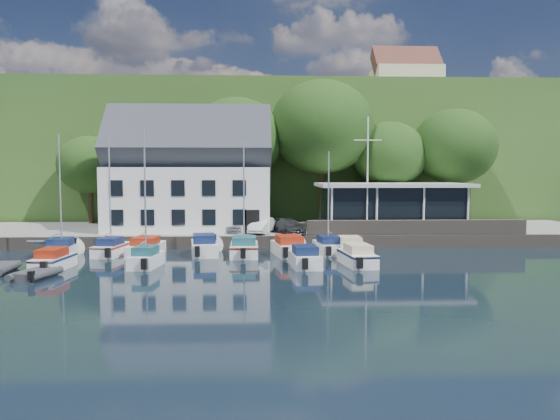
# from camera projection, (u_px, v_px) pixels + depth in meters

# --- Properties ---
(ground) EXTENTS (180.00, 180.00, 0.00)m
(ground) POSITION_uv_depth(u_px,v_px,m) (275.00, 274.00, 32.71)
(ground) COLOR black
(ground) RESTS_ON ground
(quay) EXTENTS (60.00, 13.00, 1.00)m
(quay) POSITION_uv_depth(u_px,v_px,m) (268.00, 233.00, 50.11)
(quay) COLOR gray
(quay) RESTS_ON ground
(quay_face) EXTENTS (60.00, 0.30, 1.00)m
(quay_face) POSITION_uv_depth(u_px,v_px,m) (270.00, 242.00, 43.63)
(quay_face) COLOR #5C534A
(quay_face) RESTS_ON ground
(hillside) EXTENTS (160.00, 75.00, 16.00)m
(hillside) POSITION_uv_depth(u_px,v_px,m) (263.00, 161.00, 93.92)
(hillside) COLOR #2A4D1D
(hillside) RESTS_ON ground
(field_patch) EXTENTS (50.00, 30.00, 0.30)m
(field_patch) POSITION_uv_depth(u_px,v_px,m) (305.00, 118.00, 101.67)
(field_patch) COLOR brown
(field_patch) RESTS_ON hillside
(farmhouse) EXTENTS (10.40, 7.00, 8.20)m
(farmhouse) POSITION_uv_depth(u_px,v_px,m) (406.00, 81.00, 84.05)
(farmhouse) COLOR beige
(farmhouse) RESTS_ON hillside
(harbor_building) EXTENTS (14.40, 8.20, 8.70)m
(harbor_building) POSITION_uv_depth(u_px,v_px,m) (190.00, 180.00, 48.47)
(harbor_building) COLOR white
(harbor_building) RESTS_ON quay
(club_pavilion) EXTENTS (13.20, 7.20, 4.10)m
(club_pavilion) POSITION_uv_depth(u_px,v_px,m) (391.00, 206.00, 48.91)
(club_pavilion) COLOR black
(club_pavilion) RESTS_ON quay
(seawall) EXTENTS (18.00, 0.50, 1.20)m
(seawall) POSITION_uv_depth(u_px,v_px,m) (417.00, 227.00, 44.47)
(seawall) COLOR #5C534A
(seawall) RESTS_ON quay
(gangway) EXTENTS (1.20, 6.00, 1.40)m
(gangway) POSITION_uv_depth(u_px,v_px,m) (52.00, 253.00, 40.96)
(gangway) COLOR silver
(gangway) RESTS_ON ground
(car_silver) EXTENTS (1.61, 3.50, 1.16)m
(car_silver) POSITION_uv_depth(u_px,v_px,m) (233.00, 225.00, 46.30)
(car_silver) COLOR #ADAEB2
(car_silver) RESTS_ON quay
(car_white) EXTENTS (2.50, 4.15, 1.29)m
(car_white) POSITION_uv_depth(u_px,v_px,m) (262.00, 225.00, 45.54)
(car_white) COLOR silver
(car_white) RESTS_ON quay
(car_dgrey) EXTENTS (2.83, 4.42, 1.19)m
(car_dgrey) POSITION_uv_depth(u_px,v_px,m) (290.00, 227.00, 45.15)
(car_dgrey) COLOR #292A2E
(car_dgrey) RESTS_ON quay
(car_blue) EXTENTS (1.95, 3.63, 1.18)m
(car_blue) POSITION_uv_depth(u_px,v_px,m) (322.00, 225.00, 46.37)
(car_blue) COLOR navy
(car_blue) RESTS_ON quay
(flagpole) EXTENTS (2.32, 0.20, 9.68)m
(flagpole) POSITION_uv_depth(u_px,v_px,m) (367.00, 175.00, 45.45)
(flagpole) COLOR white
(flagpole) RESTS_ON quay
(tree_0) EXTENTS (6.35, 6.35, 8.68)m
(tree_0) POSITION_uv_depth(u_px,v_px,m) (90.00, 180.00, 54.02)
(tree_0) COLOR #14330F
(tree_0) RESTS_ON quay
(tree_1) EXTENTS (6.46, 6.46, 8.83)m
(tree_1) POSITION_uv_depth(u_px,v_px,m) (134.00, 179.00, 54.22)
(tree_1) COLOR #14330F
(tree_1) RESTS_ON quay
(tree_2) EXTENTS (9.07, 9.07, 12.40)m
(tree_2) POSITION_uv_depth(u_px,v_px,m) (237.00, 161.00, 53.50)
(tree_2) COLOR #14330F
(tree_2) RESTS_ON quay
(tree_3) EXTENTS (10.40, 10.40, 14.21)m
(tree_3) POSITION_uv_depth(u_px,v_px,m) (322.00, 152.00, 54.21)
(tree_3) COLOR #14330F
(tree_3) RESTS_ON quay
(tree_4) EXTENTS (7.40, 7.40, 10.12)m
(tree_4) POSITION_uv_depth(u_px,v_px,m) (389.00, 172.00, 54.44)
(tree_4) COLOR #14330F
(tree_4) RESTS_ON quay
(tree_5) EXTENTS (8.33, 8.33, 11.38)m
(tree_5) POSITION_uv_depth(u_px,v_px,m) (454.00, 166.00, 54.37)
(tree_5) COLOR #14330F
(tree_5) RESTS_ON quay
(boat_r1_0) EXTENTS (2.48, 5.69, 8.65)m
(boat_r1_0) POSITION_uv_depth(u_px,v_px,m) (60.00, 197.00, 38.83)
(boat_r1_0) COLOR white
(boat_r1_0) RESTS_ON ground
(boat_r1_1) EXTENTS (2.56, 5.51, 8.31)m
(boat_r1_1) POSITION_uv_depth(u_px,v_px,m) (110.00, 199.00, 39.64)
(boat_r1_1) COLOR white
(boat_r1_1) RESTS_ON ground
(boat_r1_2) EXTENTS (2.64, 6.17, 8.58)m
(boat_r1_2) POSITION_uv_depth(u_px,v_px,m) (145.00, 197.00, 39.65)
(boat_r1_2) COLOR white
(boat_r1_2) RESTS_ON ground
(boat_r1_3) EXTENTS (2.77, 6.02, 1.56)m
(boat_r1_3) POSITION_uv_depth(u_px,v_px,m) (204.00, 244.00, 40.23)
(boat_r1_3) COLOR white
(boat_r1_3) RESTS_ON ground
(boat_r1_4) EXTENTS (2.22, 5.72, 8.99)m
(boat_r1_4) POSITION_uv_depth(u_px,v_px,m) (244.00, 194.00, 39.34)
(boat_r1_4) COLOR white
(boat_r1_4) RESTS_ON ground
(boat_r1_5) EXTENTS (3.13, 6.16, 1.50)m
(boat_r1_5) POSITION_uv_depth(u_px,v_px,m) (289.00, 245.00, 40.01)
(boat_r1_5) COLOR white
(boat_r1_5) RESTS_ON ground
(boat_r1_6) EXTENTS (2.44, 5.61, 8.45)m
(boat_r1_6) POSITION_uv_depth(u_px,v_px,m) (329.00, 197.00, 40.53)
(boat_r1_6) COLOR white
(boat_r1_6) RESTS_ON ground
(boat_r1_7) EXTENTS (2.11, 5.74, 1.39)m
(boat_r1_7) POSITION_uv_depth(u_px,v_px,m) (349.00, 246.00, 40.17)
(boat_r1_7) COLOR white
(boat_r1_7) RESTS_ON ground
(boat_r2_0) EXTENTS (2.16, 5.47, 1.39)m
(boat_r2_0) POSITION_uv_depth(u_px,v_px,m) (53.00, 259.00, 34.17)
(boat_r2_0) COLOR white
(boat_r2_0) RESTS_ON ground
(boat_r2_1) EXTENTS (2.24, 4.87, 8.48)m
(boat_r2_1) POSITION_uv_depth(u_px,v_px,m) (145.00, 202.00, 34.80)
(boat_r2_1) COLOR white
(boat_r2_1) RESTS_ON ground
(boat_r2_3) EXTENTS (2.28, 5.24, 1.42)m
(boat_r2_3) POSITION_uv_depth(u_px,v_px,m) (305.00, 256.00, 35.20)
(boat_r2_3) COLOR white
(boat_r2_3) RESTS_ON ground
(boat_r2_4) EXTENTS (2.50, 5.93, 1.43)m
(boat_r2_4) POSITION_uv_depth(u_px,v_px,m) (357.00, 254.00, 35.76)
(boat_r2_4) COLOR white
(boat_r2_4) RESTS_ON ground
(dinghy_1) EXTENTS (2.42, 3.29, 0.69)m
(dinghy_1) POSITION_uv_depth(u_px,v_px,m) (35.00, 273.00, 31.29)
(dinghy_1) COLOR #333438
(dinghy_1) RESTS_ON ground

